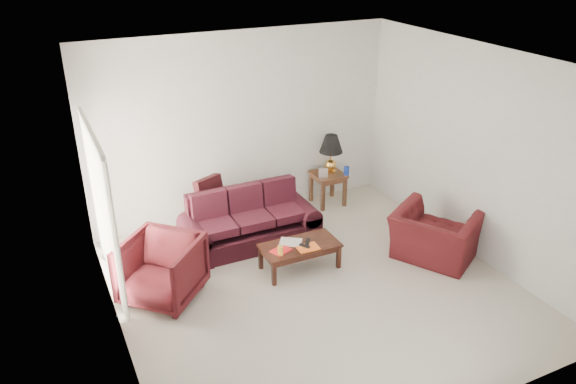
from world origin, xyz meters
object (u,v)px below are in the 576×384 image
object	(u,v)px
sofa	(250,220)
armchair_right	(435,236)
end_table	(328,188)
floor_lamp	(104,206)
coffee_table	(300,256)
armchair_left	(161,270)

from	to	relation	value
sofa	armchair_right	size ratio (longest dim) A/B	1.82
end_table	floor_lamp	distance (m)	3.74
floor_lamp	sofa	bearing A→B (deg)	-15.36
floor_lamp	coffee_table	xyz separation A→B (m)	(2.34, -1.46, -0.64)
armchair_right	sofa	bearing A→B (deg)	25.17
end_table	floor_lamp	xyz separation A→B (m)	(-3.70, -0.17, 0.54)
armchair_left	sofa	bearing A→B (deg)	71.00
sofa	end_table	world-z (taller)	sofa
end_table	armchair_right	distance (m)	2.28
end_table	armchair_left	bearing A→B (deg)	-155.42
sofa	floor_lamp	world-z (taller)	floor_lamp
end_table	armchair_right	xyz separation A→B (m)	(0.51, -2.22, 0.08)
sofa	floor_lamp	xyz separation A→B (m)	(-1.97, 0.54, 0.41)
end_table	floor_lamp	world-z (taller)	floor_lamp
floor_lamp	armchair_right	size ratio (longest dim) A/B	1.48
armchair_right	armchair_left	bearing A→B (deg)	48.19
armchair_left	coffee_table	distance (m)	1.92
end_table	armchair_right	bearing A→B (deg)	-77.17
armchair_right	floor_lamp	bearing A→B (deg)	33.16
floor_lamp	armchair_left	xyz separation A→B (m)	(0.44, -1.32, -0.40)
end_table	armchair_left	world-z (taller)	armchair_left
floor_lamp	armchair_left	distance (m)	1.45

